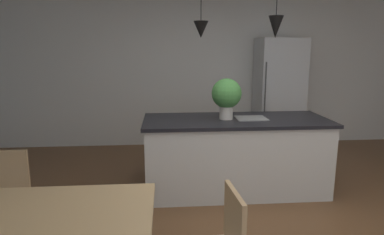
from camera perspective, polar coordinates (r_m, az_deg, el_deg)
name	(u,v)px	position (r m, az deg, el deg)	size (l,w,h in m)	color
wall_back_kitchen	(216,69)	(6.04, 4.11, 8.19)	(10.00, 0.12, 2.70)	white
chair_far_left	(2,201)	(3.27, -29.76, -12.26)	(0.42, 0.42, 0.87)	tan
kitchen_island	(235,154)	(4.10, 7.39, -6.23)	(2.19, 0.88, 0.91)	silver
refrigerator	(278,94)	(5.94, 14.56, 3.85)	(0.75, 0.67, 1.89)	silver
pendant_over_island_main	(201,29)	(3.84, 1.54, 14.86)	(0.17, 0.17, 0.87)	black
pendant_over_island_aux	(276,27)	(4.02, 14.12, 14.82)	(0.17, 0.17, 0.87)	black
potted_plant_on_island	(227,95)	(3.92, 5.92, 3.85)	(0.35, 0.35, 0.48)	beige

